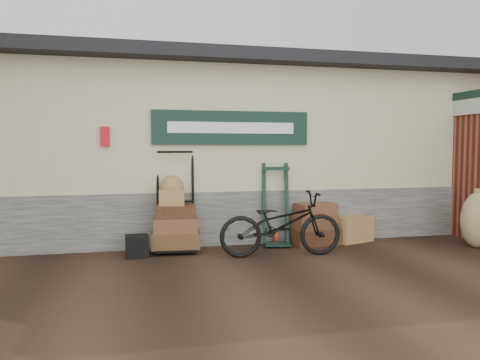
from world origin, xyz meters
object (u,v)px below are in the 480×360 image
(green_barrow, at_px, (276,204))
(bicycle, at_px, (281,221))
(wicker_hamper, at_px, (351,229))
(porter_trolley, at_px, (175,194))
(suitcase_stack, at_px, (314,223))
(black_trunk, at_px, (137,246))

(green_barrow, relative_size, bicycle, 0.74)
(wicker_hamper, bearing_deg, porter_trolley, 180.00)
(porter_trolley, distance_m, suitcase_stack, 2.37)
(black_trunk, xyz_separation_m, bicycle, (2.10, -0.43, 0.37))
(black_trunk, bearing_deg, green_barrow, 8.85)
(suitcase_stack, relative_size, black_trunk, 2.40)
(wicker_hamper, distance_m, bicycle, 1.77)
(suitcase_stack, xyz_separation_m, wicker_hamper, (0.73, 0.08, -0.13))
(bicycle, bearing_deg, porter_trolley, 65.96)
(green_barrow, xyz_separation_m, bicycle, (-0.17, -0.78, -0.15))
(wicker_hamper, distance_m, black_trunk, 3.67)
(wicker_hamper, relative_size, bicycle, 0.37)
(black_trunk, bearing_deg, wicker_hamper, 5.81)
(suitcase_stack, bearing_deg, bicycle, -138.79)
(suitcase_stack, bearing_deg, wicker_hamper, 6.54)
(porter_trolley, relative_size, bicycle, 0.96)
(black_trunk, bearing_deg, porter_trolley, 31.31)
(green_barrow, relative_size, wicker_hamper, 2.02)
(green_barrow, bearing_deg, porter_trolley, -171.78)
(suitcase_stack, bearing_deg, black_trunk, -174.38)
(green_barrow, bearing_deg, suitcase_stack, 2.91)
(porter_trolley, bearing_deg, bicycle, -22.58)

